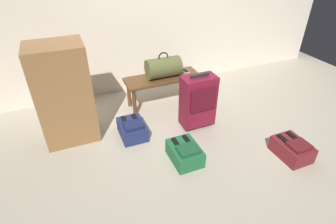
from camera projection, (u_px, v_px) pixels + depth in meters
name	position (u px, v px, depth m)	size (l,w,h in m)	color
ground_plane	(199.00, 142.00, 3.02)	(6.60, 6.60, 0.00)	#B2A893
bench	(163.00, 81.00, 3.53)	(1.00, 0.36, 0.41)	brown
duffel_bag_olive	(163.00, 67.00, 3.43)	(0.44, 0.26, 0.34)	#51562D
cell_phone	(185.00, 71.00, 3.65)	(0.07, 0.14, 0.01)	silver
suitcase_upright_burgundy	(198.00, 101.00, 3.09)	(0.39, 0.24, 0.70)	maroon
backpack_green	(185.00, 153.00, 2.73)	(0.28, 0.38, 0.21)	#1E6038
backpack_maroon	(292.00, 149.00, 2.78)	(0.28, 0.38, 0.21)	maroon
backpack_navy	(132.00, 129.00, 3.07)	(0.28, 0.38, 0.21)	navy
side_cabinet	(64.00, 94.00, 2.82)	(0.56, 0.44, 1.10)	olive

